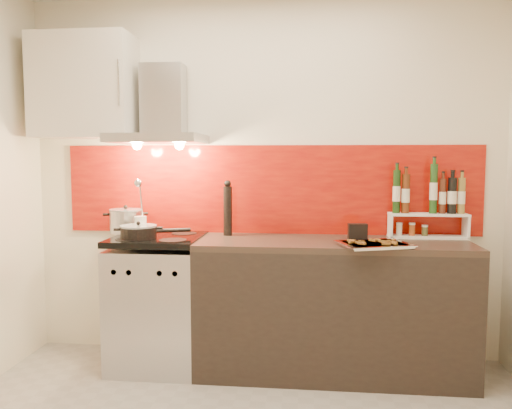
# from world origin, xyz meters

# --- Properties ---
(back_wall) EXTENTS (3.40, 0.02, 2.60)m
(back_wall) POSITION_xyz_m (0.00, 1.40, 1.30)
(back_wall) COLOR silver
(back_wall) RESTS_ON ground
(backsplash) EXTENTS (3.00, 0.02, 0.64)m
(backsplash) POSITION_xyz_m (0.05, 1.39, 1.22)
(backsplash) COLOR maroon
(backsplash) RESTS_ON back_wall
(range_stove) EXTENTS (0.60, 0.60, 0.91)m
(range_stove) POSITION_xyz_m (-0.70, 1.10, 0.44)
(range_stove) COLOR #B7B7BA
(range_stove) RESTS_ON ground
(counter) EXTENTS (1.80, 0.60, 0.90)m
(counter) POSITION_xyz_m (0.50, 1.10, 0.45)
(counter) COLOR black
(counter) RESTS_ON ground
(range_hood) EXTENTS (0.62, 0.50, 0.61)m
(range_hood) POSITION_xyz_m (-0.70, 1.24, 1.74)
(range_hood) COLOR #B7B7BA
(range_hood) RESTS_ON back_wall
(upper_cabinet) EXTENTS (0.70, 0.35, 0.72)m
(upper_cabinet) POSITION_xyz_m (-1.25, 1.22, 1.95)
(upper_cabinet) COLOR beige
(upper_cabinet) RESTS_ON back_wall
(stock_pot) EXTENTS (0.23, 0.23, 0.20)m
(stock_pot) POSITION_xyz_m (-0.98, 1.25, 1.00)
(stock_pot) COLOR #B7B7BA
(stock_pot) RESTS_ON range_stove
(saute_pan) EXTENTS (0.46, 0.25, 0.11)m
(saute_pan) POSITION_xyz_m (-0.79, 1.01, 0.95)
(saute_pan) COLOR black
(saute_pan) RESTS_ON range_stove
(utensil_jar) EXTENTS (0.08, 0.13, 0.41)m
(utensil_jar) POSITION_xyz_m (-0.83, 1.13, 1.02)
(utensil_jar) COLOR silver
(utensil_jar) RESTS_ON range_stove
(pepper_mill) EXTENTS (0.06, 0.06, 0.39)m
(pepper_mill) POSITION_xyz_m (-0.23, 1.26, 1.09)
(pepper_mill) COLOR black
(pepper_mill) RESTS_ON counter
(step_shelf) EXTENTS (0.53, 0.14, 0.51)m
(step_shelf) POSITION_xyz_m (1.15, 1.28, 1.11)
(step_shelf) COLOR white
(step_shelf) RESTS_ON counter
(caddy_box) EXTENTS (0.13, 0.07, 0.11)m
(caddy_box) POSITION_xyz_m (0.66, 1.11, 0.96)
(caddy_box) COLOR black
(caddy_box) RESTS_ON counter
(baking_tray) EXTENTS (0.49, 0.44, 0.03)m
(baking_tray) POSITION_xyz_m (0.74, 0.90, 0.92)
(baking_tray) COLOR silver
(baking_tray) RESTS_ON counter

